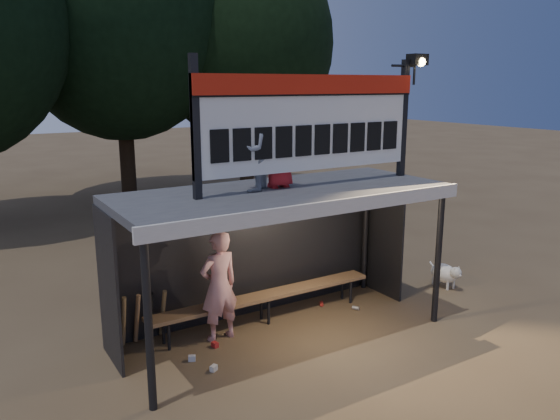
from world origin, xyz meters
The scene contains 12 objects.
ground centered at (0.00, 0.00, 0.00)m, with size 80.00×80.00×0.00m, color brown.
player centered at (-0.90, 0.37, 0.86)m, with size 0.63×0.41×1.72m, color white.
child_a centered at (-0.43, 0.12, 2.90)m, with size 0.57×0.44×1.17m, color gray.
child_b centered at (0.03, 0.15, 2.85)m, with size 0.52×0.34×1.07m, color #B01B20.
dugout_shelter centered at (0.00, 0.24, 1.85)m, with size 5.10×2.08×2.32m.
scoreboard_assembly centered at (0.56, -0.01, 3.32)m, with size 4.10×0.27×1.99m.
bench centered at (0.00, 0.55, 0.43)m, with size 4.00×0.35×0.48m.
tree_mid centered at (1.00, 11.50, 6.17)m, with size 7.22×7.22×10.36m.
tree_right centered at (5.00, 10.50, 5.19)m, with size 6.08×6.08×8.72m.
dog centered at (3.75, 0.09, 0.28)m, with size 0.36×0.81×0.49m.
bats centered at (-1.94, 0.82, 0.43)m, with size 0.67×0.35×0.84m.
litter centered at (-0.30, 0.07, 0.04)m, with size 3.24×1.19×0.08m.
Camera 1 is at (-4.17, -6.72, 3.84)m, focal length 35.00 mm.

